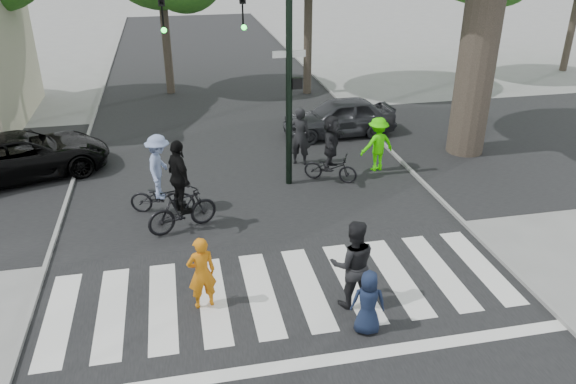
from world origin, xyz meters
name	(u,v)px	position (x,y,z in m)	size (l,w,h in m)	color
ground	(295,320)	(0.00, 0.00, 0.00)	(120.00, 120.00, 0.00)	gray
road_stem	(255,205)	(0.00, 5.00, 0.01)	(10.00, 70.00, 0.01)	black
road_cross	(241,163)	(0.00, 8.00, 0.01)	(70.00, 10.00, 0.01)	black
curb_left	(60,222)	(-5.05, 5.00, 0.05)	(0.10, 70.00, 0.10)	gray
curb_right	(428,187)	(5.05, 5.00, 0.05)	(0.10, 70.00, 0.10)	gray
crosswalk	(288,300)	(0.00, 0.66, 0.01)	(10.00, 3.85, 0.01)	silver
traffic_signal	(258,52)	(0.35, 6.20, 3.90)	(4.45, 0.29, 6.00)	black
pedestrian_woman	(202,273)	(-1.68, 0.83, 0.79)	(0.57, 0.38, 1.57)	orange
pedestrian_child	(368,303)	(1.26, -0.58, 0.66)	(0.64, 0.42, 1.31)	#151F39
pedestrian_adult	(353,264)	(1.23, 0.28, 0.94)	(0.92, 0.71, 1.88)	black
cyclist_left	(161,180)	(-2.44, 5.11, 0.94)	(1.79, 1.22, 2.17)	black
cyclist_mid	(181,195)	(-1.95, 4.06, 0.97)	(1.88, 1.19, 2.37)	black
cyclist_right	(331,152)	(2.44, 6.14, 0.91)	(1.67, 1.53, 2.03)	black
car_suv	(24,155)	(-6.45, 8.35, 0.68)	(2.25, 4.88, 1.36)	black
car_grey	(339,117)	(3.81, 9.91, 0.68)	(1.62, 4.02, 1.37)	#2F3034
bystander_hivis	(377,144)	(4.06, 6.64, 0.85)	(1.09, 0.63, 1.69)	#38ED03
bystander_dark	(300,136)	(1.84, 7.59, 0.93)	(0.68, 0.45, 1.86)	black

